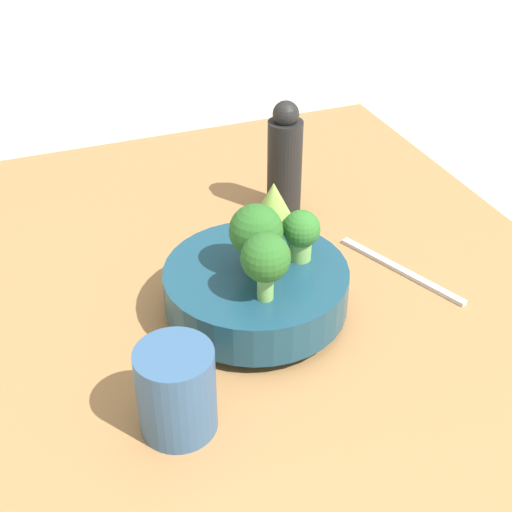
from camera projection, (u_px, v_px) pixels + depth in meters
ground_plane at (286, 336)px, 0.91m from camera, size 6.00×6.00×0.00m
table at (286, 324)px, 0.90m from camera, size 1.11×0.79×0.04m
bowl at (256, 289)px, 0.86m from camera, size 0.22×0.22×0.07m
broccoli_floret_left at (266, 259)px, 0.77m from camera, size 0.06×0.06×0.08m
romanesco_piece_near at (272, 207)px, 0.85m from camera, size 0.05×0.05×0.09m
broccoli_floret_center at (256, 233)px, 0.81m from camera, size 0.06×0.06×0.09m
broccoli_floret_front at (301, 232)px, 0.84m from camera, size 0.05×0.05×0.07m
cup at (176, 390)px, 0.71m from camera, size 0.08×0.08×0.10m
pepper_mill at (285, 160)px, 1.04m from camera, size 0.05×0.05×0.17m
fork at (401, 270)px, 0.95m from camera, size 0.19×0.08×0.01m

